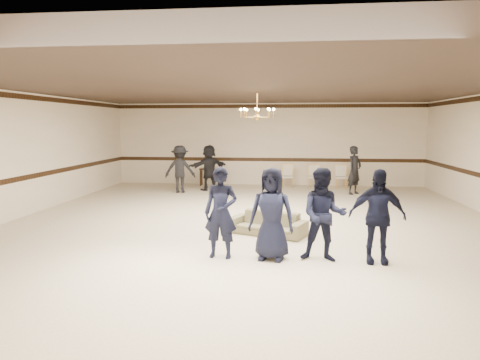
# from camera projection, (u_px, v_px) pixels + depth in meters

# --- Properties ---
(room) EXTENTS (12.01, 14.01, 3.21)m
(room) POSITION_uv_depth(u_px,v_px,m) (254.00, 158.00, 10.26)
(room) COLOR beige
(room) RESTS_ON ground
(chair_rail) EXTENTS (12.00, 0.02, 0.14)m
(chair_rail) POSITION_uv_depth(u_px,v_px,m) (268.00, 160.00, 17.23)
(chair_rail) COLOR black
(chair_rail) RESTS_ON wall_back
(crown_molding) EXTENTS (12.00, 0.02, 0.14)m
(crown_molding) POSITION_uv_depth(u_px,v_px,m) (268.00, 106.00, 16.97)
(crown_molding) COLOR black
(crown_molding) RESTS_ON wall_back
(chandelier) EXTENTS (0.94, 0.94, 0.89)m
(chandelier) POSITION_uv_depth(u_px,v_px,m) (257.00, 104.00, 11.09)
(chandelier) COLOR #B28439
(chandelier) RESTS_ON ceiling
(boy_a) EXTENTS (0.63, 0.44, 1.63)m
(boy_a) POSITION_uv_depth(u_px,v_px,m) (221.00, 213.00, 7.76)
(boy_a) COLOR black
(boy_a) RESTS_ON floor
(boy_b) EXTENTS (0.87, 0.64, 1.63)m
(boy_b) POSITION_uv_depth(u_px,v_px,m) (272.00, 214.00, 7.67)
(boy_b) COLOR black
(boy_b) RESTS_ON floor
(boy_c) EXTENTS (0.86, 0.70, 1.63)m
(boy_c) POSITION_uv_depth(u_px,v_px,m) (324.00, 215.00, 7.57)
(boy_c) COLOR black
(boy_c) RESTS_ON floor
(boy_d) EXTENTS (0.97, 0.42, 1.63)m
(boy_d) POSITION_uv_depth(u_px,v_px,m) (377.00, 216.00, 7.47)
(boy_d) COLOR black
(boy_d) RESTS_ON floor
(settee) EXTENTS (1.78, 1.24, 0.48)m
(settee) POSITION_uv_depth(u_px,v_px,m) (268.00, 223.00, 9.48)
(settee) COLOR #716E4B
(settee) RESTS_ON floor
(adult_left) EXTENTS (1.10, 0.68, 1.65)m
(adult_left) POSITION_uv_depth(u_px,v_px,m) (180.00, 169.00, 15.25)
(adult_left) COLOR black
(adult_left) RESTS_ON floor
(adult_mid) EXTENTS (1.50, 1.33, 1.65)m
(adult_mid) POSITION_uv_depth(u_px,v_px,m) (209.00, 168.00, 15.84)
(adult_mid) COLOR black
(adult_mid) RESTS_ON floor
(adult_right) EXTENTS (0.70, 0.71, 1.65)m
(adult_right) POSITION_uv_depth(u_px,v_px,m) (355.00, 170.00, 14.89)
(adult_right) COLOR black
(adult_right) RESTS_ON floor
(banquet_chair_left) EXTENTS (0.41, 0.41, 0.85)m
(banquet_chair_left) POSITION_uv_depth(u_px,v_px,m) (288.00, 176.00, 16.53)
(banquet_chair_left) COLOR beige
(banquet_chair_left) RESTS_ON floor
(banquet_chair_mid) EXTENTS (0.42, 0.42, 0.85)m
(banquet_chair_mid) POSITION_uv_depth(u_px,v_px,m) (314.00, 177.00, 16.42)
(banquet_chair_mid) COLOR beige
(banquet_chair_mid) RESTS_ON floor
(banquet_chair_right) EXTENTS (0.45, 0.45, 0.85)m
(banquet_chair_right) POSITION_uv_depth(u_px,v_px,m) (341.00, 177.00, 16.31)
(banquet_chair_right) COLOR beige
(banquet_chair_right) RESTS_ON floor
(console_table) EXTENTS (0.82, 0.37, 0.68)m
(console_table) POSITION_uv_depth(u_px,v_px,m) (210.00, 177.00, 17.06)
(console_table) COLOR #331F11
(console_table) RESTS_ON floor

